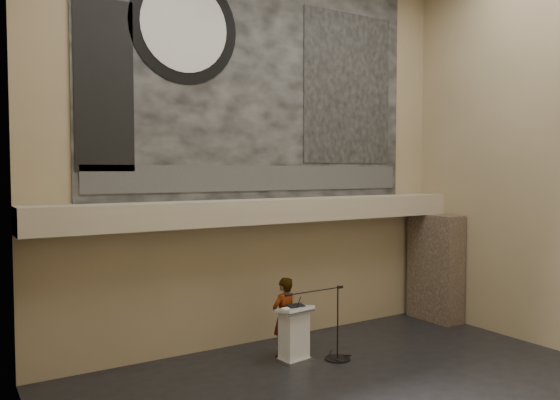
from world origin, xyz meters
TOP-DOWN VIEW (x-y plane):
  - wall_back at (0.00, 4.00)m, footprint 10.00×0.02m
  - wall_left at (-5.00, 0.00)m, footprint 0.02×8.00m
  - soffit at (0.00, 3.60)m, footprint 10.00×0.80m
  - sprinkler_left at (-1.60, 3.55)m, footprint 0.04×0.04m
  - sprinkler_right at (1.90, 3.55)m, footprint 0.04×0.04m
  - banner at (0.00, 3.97)m, footprint 8.00×0.05m
  - banner_text_strip at (0.00, 3.93)m, footprint 7.76×0.02m
  - banner_clock_rim at (-1.80, 3.93)m, footprint 2.30×0.02m
  - banner_clock_face at (-1.80, 3.91)m, footprint 1.84×0.02m
  - banner_building_print at (2.40, 3.93)m, footprint 2.60×0.02m
  - banner_brick_print at (-3.40, 3.93)m, footprint 1.10×0.02m
  - stone_pier at (4.65, 3.15)m, footprint 0.60×1.40m
  - lectern at (-0.14, 2.45)m, footprint 0.74×0.57m
  - binder at (-0.08, 2.48)m, footprint 0.37×0.31m
  - papers at (-0.26, 2.39)m, footprint 0.29×0.36m
  - speaker_person at (-0.15, 2.79)m, footprint 0.66×0.49m
  - mic_stand at (0.64, 2.10)m, footprint 1.53×0.52m

SIDE VIEW (x-z plane):
  - mic_stand at x=0.64m, z-range -0.52..0.98m
  - lectern at x=-0.14m, z-range -0.01..1.12m
  - speaker_person at x=-0.15m, z-range 0.00..1.64m
  - papers at x=-0.26m, z-range 1.10..1.10m
  - binder at x=-0.08m, z-range 1.10..1.14m
  - stone_pier at x=4.65m, z-range 0.00..2.70m
  - sprinkler_left at x=-1.60m, z-range 2.64..2.70m
  - sprinkler_right at x=1.90m, z-range 2.64..2.70m
  - soffit at x=0.00m, z-range 2.70..3.20m
  - banner_text_strip at x=0.00m, z-range 3.38..3.93m
  - wall_back at x=0.00m, z-range 0.00..8.50m
  - wall_left at x=-5.00m, z-range 0.00..8.50m
  - banner_brick_print at x=-3.40m, z-range 3.80..7.00m
  - banner at x=0.00m, z-range 3.20..8.20m
  - banner_building_print at x=2.40m, z-range 4.00..7.60m
  - banner_clock_rim at x=-1.80m, z-range 5.55..7.85m
  - banner_clock_face at x=-1.80m, z-range 5.78..7.62m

